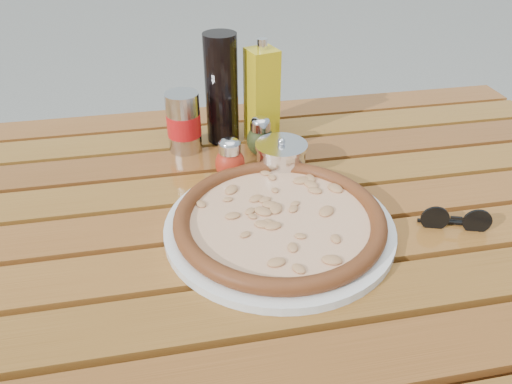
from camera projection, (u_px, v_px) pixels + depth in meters
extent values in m
cube|color=#3C250D|center=(445.00, 223.00, 1.47)|extent=(0.06, 0.06, 0.70)
cube|color=#3C230D|center=(258.00, 237.00, 0.85)|extent=(1.36, 0.86, 0.04)
cube|color=#53290E|center=(309.00, 373.00, 0.58)|extent=(1.40, 0.09, 0.03)
cube|color=#552F0F|center=(288.00, 310.00, 0.67)|extent=(1.40, 0.09, 0.03)
cube|color=#5C3110|center=(271.00, 260.00, 0.75)|extent=(1.40, 0.09, 0.03)
cube|color=#592D0F|center=(258.00, 221.00, 0.83)|extent=(1.40, 0.09, 0.03)
cube|color=#5B3310|center=(248.00, 189.00, 0.92)|extent=(1.40, 0.09, 0.03)
cube|color=#51270E|center=(239.00, 162.00, 1.00)|extent=(1.40, 0.09, 0.03)
cube|color=#5C3510|center=(231.00, 139.00, 1.08)|extent=(1.40, 0.09, 0.03)
cube|color=#582C0F|center=(224.00, 119.00, 1.17)|extent=(1.40, 0.09, 0.03)
cylinder|color=silver|center=(279.00, 227.00, 0.78)|extent=(0.38, 0.38, 0.01)
cylinder|color=#FFDFB6|center=(279.00, 221.00, 0.78)|extent=(0.34, 0.34, 0.01)
torus|color=black|center=(280.00, 218.00, 0.77)|extent=(0.37, 0.37, 0.03)
ellipsoid|color=#B22814|center=(230.00, 164.00, 0.90)|extent=(0.07, 0.07, 0.06)
cylinder|color=silver|center=(230.00, 147.00, 0.88)|extent=(0.05, 0.05, 0.02)
ellipsoid|color=silver|center=(229.00, 143.00, 0.88)|extent=(0.05, 0.05, 0.02)
ellipsoid|color=#323B17|center=(260.00, 140.00, 0.98)|extent=(0.06, 0.06, 0.06)
cylinder|color=silver|center=(260.00, 125.00, 0.96)|extent=(0.04, 0.04, 0.02)
ellipsoid|color=silver|center=(261.00, 121.00, 0.96)|extent=(0.04, 0.04, 0.02)
cylinder|color=black|center=(222.00, 89.00, 0.99)|extent=(0.07, 0.07, 0.22)
cylinder|color=#BABABE|center=(184.00, 122.00, 0.98)|extent=(0.08, 0.08, 0.12)
cylinder|color=#B71214|center=(184.00, 124.00, 0.98)|extent=(0.08, 0.08, 0.04)
cube|color=gold|center=(262.00, 96.00, 1.00)|extent=(0.07, 0.07, 0.19)
cylinder|color=silver|center=(262.00, 44.00, 0.94)|extent=(0.02, 0.02, 0.02)
cylinder|color=silver|center=(281.00, 159.00, 0.92)|extent=(0.11, 0.11, 0.05)
cylinder|color=silver|center=(281.00, 145.00, 0.91)|extent=(0.12, 0.12, 0.01)
sphere|color=silver|center=(282.00, 142.00, 0.90)|extent=(0.02, 0.02, 0.01)
cylinder|color=black|center=(435.00, 219.00, 0.78)|extent=(0.04, 0.02, 0.04)
cylinder|color=black|center=(477.00, 222.00, 0.78)|extent=(0.04, 0.02, 0.04)
cube|color=black|center=(457.00, 218.00, 0.78)|extent=(0.02, 0.01, 0.00)
cube|color=black|center=(446.00, 222.00, 0.80)|extent=(0.09, 0.03, 0.00)
cube|color=black|center=(458.00, 221.00, 0.80)|extent=(0.09, 0.03, 0.00)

